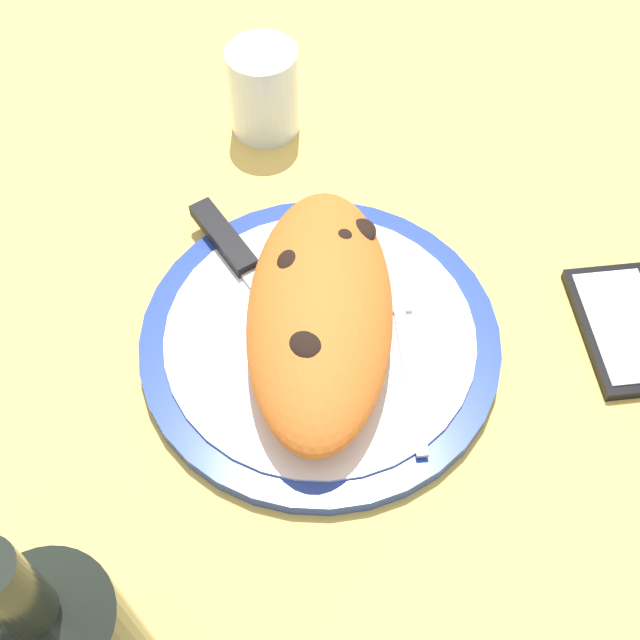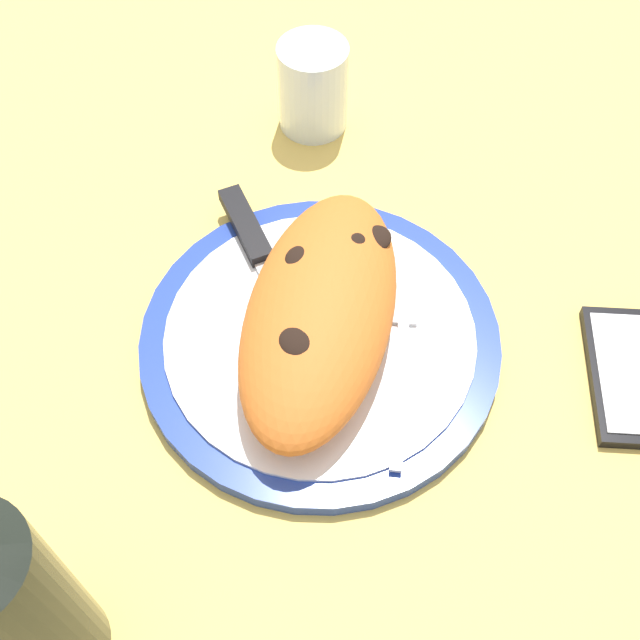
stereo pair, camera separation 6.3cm
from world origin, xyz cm
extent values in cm
cube|color=#DBB756|center=(0.00, 0.00, -1.50)|extent=(150.00, 150.00, 3.00)
cylinder|color=#233D99|center=(0.00, 0.00, 0.69)|extent=(29.15, 29.15, 1.39)
cylinder|color=white|center=(0.00, 0.00, 1.54)|extent=(25.12, 25.12, 0.30)
ellipsoid|color=#C16023|center=(-0.45, -0.10, 4.66)|extent=(25.33, 13.45, 5.95)
ellipsoid|color=black|center=(0.91, -1.73, 7.08)|extent=(2.27, 2.21, 0.62)
ellipsoid|color=black|center=(-4.28, 1.11, 7.03)|extent=(3.99, 3.87, 1.06)
ellipsoid|color=black|center=(6.75, -3.72, 6.16)|extent=(3.07, 2.79, 0.93)
ellipsoid|color=black|center=(3.24, 1.95, 6.84)|extent=(3.00, 2.62, 0.99)
ellipsoid|color=black|center=(5.49, -1.87, 6.79)|extent=(3.06, 2.97, 0.83)
cube|color=silver|center=(-4.74, -6.75, 1.89)|extent=(12.77, 1.25, 0.40)
cube|color=silver|center=(3.64, -6.52, 1.89)|extent=(4.06, 2.31, 0.40)
cube|color=silver|center=(0.69, 2.26, 1.89)|extent=(12.14, 8.15, 0.40)
cube|color=black|center=(10.02, 7.84, 2.29)|extent=(8.35, 6.10, 1.20)
cube|color=black|center=(-0.14, -25.03, 0.50)|extent=(12.80, 7.56, 1.00)
cube|color=white|center=(-0.14, -25.03, 1.08)|extent=(11.25, 6.45, 0.16)
cylinder|color=silver|center=(26.08, 4.03, 4.43)|extent=(6.73, 6.73, 8.85)
cylinder|color=silver|center=(26.08, 4.03, 3.04)|extent=(6.19, 6.19, 5.68)
cone|color=black|center=(-25.39, 14.16, 18.70)|extent=(6.95, 6.95, 1.74)
cylinder|color=black|center=(-25.39, 14.16, 22.63)|extent=(2.64, 2.64, 6.13)
camera|label=1|loc=(-35.42, 1.83, 56.45)|focal=45.66mm
camera|label=2|loc=(-35.17, -4.52, 56.45)|focal=45.66mm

